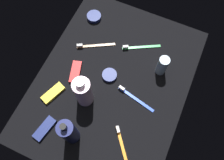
{
  "coord_description": "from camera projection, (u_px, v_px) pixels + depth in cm",
  "views": [
    {
      "loc": [
        -33.54,
        -15.07,
        94.66
      ],
      "look_at": [
        0.0,
        0.0,
        3.0
      ],
      "focal_mm": 37.08,
      "sensor_mm": 36.0,
      "label": 1
    }
  ],
  "objects": [
    {
      "name": "cream_tin_right",
      "position": [
        94.0,
        17.0,
        1.13
      ],
      "size": [
        6.91,
        6.91,
        2.04
      ],
      "primitive_type": "cylinder",
      "color": "navy",
      "rests_on": "ground_plane"
    },
    {
      "name": "toothbrush_blue",
      "position": [
        134.0,
        97.0,
        0.98
      ],
      "size": [
        5.1,
        17.83,
        2.1
      ],
      "color": "blue",
      "rests_on": "ground_plane"
    },
    {
      "name": "toothbrush_green",
      "position": [
        139.0,
        47.0,
        1.08
      ],
      "size": [
        9.66,
        16.38,
        2.1
      ],
      "color": "green",
      "rests_on": "ground_plane"
    },
    {
      "name": "lotion_bottle",
      "position": [
        69.0,
        132.0,
        0.84
      ],
      "size": [
        6.0,
        6.0,
        20.67
      ],
      "color": "navy",
      "rests_on": "ground_plane"
    },
    {
      "name": "bodywash_bottle",
      "position": [
        83.0,
        92.0,
        0.91
      ],
      "size": [
        6.96,
        6.96,
        19.07
      ],
      "color": "silver",
      "rests_on": "ground_plane"
    },
    {
      "name": "ground_plane",
      "position": [
        112.0,
        83.0,
        1.02
      ],
      "size": [
        84.0,
        64.0,
        1.2
      ],
      "primitive_type": "cube",
      "color": "black"
    },
    {
      "name": "snack_bar_navy",
      "position": [
        45.0,
        129.0,
        0.93
      ],
      "size": [
        11.0,
        6.03,
        1.5
      ],
      "primitive_type": "cube",
      "rotation": [
        0.0,
        0.0,
        -0.2
      ],
      "color": "navy",
      "rests_on": "ground_plane"
    },
    {
      "name": "snack_bar_red",
      "position": [
        76.0,
        72.0,
        1.03
      ],
      "size": [
        11.11,
        6.82,
        1.5
      ],
      "primitive_type": "cube",
      "rotation": [
        0.0,
        0.0,
        0.29
      ],
      "color": "red",
      "rests_on": "ground_plane"
    },
    {
      "name": "toothbrush_brown",
      "position": [
        94.0,
        45.0,
        1.08
      ],
      "size": [
        9.82,
        16.3,
        2.1
      ],
      "color": "brown",
      "rests_on": "ground_plane"
    },
    {
      "name": "deodorant_stick",
      "position": [
        162.0,
        66.0,
        0.99
      ],
      "size": [
        4.44,
        4.44,
        10.78
      ],
      "primitive_type": "cylinder",
      "color": "silver",
      "rests_on": "ground_plane"
    },
    {
      "name": "cream_tin_left",
      "position": [
        109.0,
        75.0,
        1.02
      ],
      "size": [
        6.55,
        6.55,
        1.7
      ],
      "primitive_type": "cylinder",
      "color": "navy",
      "rests_on": "ground_plane"
    },
    {
      "name": "toothbrush_orange",
      "position": [
        122.0,
        145.0,
        0.91
      ],
      "size": [
        14.8,
        12.19,
        2.1
      ],
      "color": "orange",
      "rests_on": "ground_plane"
    },
    {
      "name": "snack_bar_yellow",
      "position": [
        53.0,
        93.0,
        0.99
      ],
      "size": [
        11.14,
        7.48,
        1.5
      ],
      "primitive_type": "cube",
      "rotation": [
        0.0,
        0.0,
        -0.37
      ],
      "color": "yellow",
      "rests_on": "ground_plane"
    }
  ]
}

